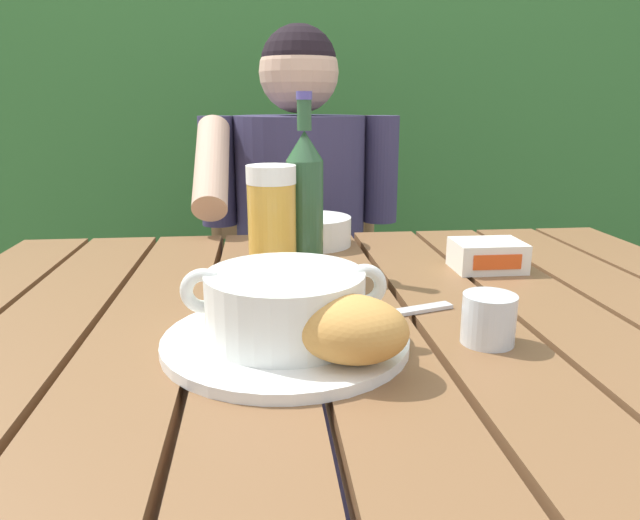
{
  "coord_description": "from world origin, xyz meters",
  "views": [
    {
      "loc": [
        -0.12,
        -0.72,
        1.02
      ],
      "look_at": [
        -0.05,
        -0.02,
        0.83
      ],
      "focal_mm": 32.74,
      "sensor_mm": 36.0,
      "label": 1
    }
  ],
  "objects_px": {
    "soup_bowl": "(285,303)",
    "bread_roll": "(350,329)",
    "person_eating": "(300,233)",
    "beer_glass": "(272,224)",
    "table_knife": "(381,315)",
    "chair_near_diner": "(297,292)",
    "beer_bottle": "(305,200)",
    "serving_plate": "(286,340)",
    "water_glass_small": "(489,319)",
    "butter_tub": "(487,255)",
    "diner_bowl": "(314,231)"
  },
  "relations": [
    {
      "from": "person_eating",
      "to": "bread_roll",
      "type": "relative_size",
      "value": 8.37
    },
    {
      "from": "person_eating",
      "to": "soup_bowl",
      "type": "xyz_separation_m",
      "value": [
        -0.07,
        -0.8,
        0.1
      ]
    },
    {
      "from": "person_eating",
      "to": "butter_tub",
      "type": "relative_size",
      "value": 10.97
    },
    {
      "from": "chair_near_diner",
      "to": "soup_bowl",
      "type": "xyz_separation_m",
      "value": [
        -0.07,
        -1.0,
        0.32
      ]
    },
    {
      "from": "butter_tub",
      "to": "table_knife",
      "type": "xyz_separation_m",
      "value": [
        -0.21,
        -0.2,
        -0.02
      ]
    },
    {
      "from": "person_eating",
      "to": "beer_glass",
      "type": "height_order",
      "value": "person_eating"
    },
    {
      "from": "beer_glass",
      "to": "diner_bowl",
      "type": "distance_m",
      "value": 0.24
    },
    {
      "from": "beer_bottle",
      "to": "table_knife",
      "type": "distance_m",
      "value": 0.25
    },
    {
      "from": "water_glass_small",
      "to": "serving_plate",
      "type": "bearing_deg",
      "value": 176.23
    },
    {
      "from": "soup_bowl",
      "to": "bread_roll",
      "type": "bearing_deg",
      "value": -49.4
    },
    {
      "from": "serving_plate",
      "to": "beer_glass",
      "type": "distance_m",
      "value": 0.26
    },
    {
      "from": "chair_near_diner",
      "to": "diner_bowl",
      "type": "distance_m",
      "value": 0.61
    },
    {
      "from": "beer_bottle",
      "to": "beer_glass",
      "type": "bearing_deg",
      "value": -145.04
    },
    {
      "from": "bread_roll",
      "to": "butter_tub",
      "type": "height_order",
      "value": "bread_roll"
    },
    {
      "from": "butter_tub",
      "to": "table_knife",
      "type": "height_order",
      "value": "butter_tub"
    },
    {
      "from": "beer_glass",
      "to": "chair_near_diner",
      "type": "bearing_deg",
      "value": 83.8
    },
    {
      "from": "butter_tub",
      "to": "soup_bowl",
      "type": "bearing_deg",
      "value": -140.98
    },
    {
      "from": "soup_bowl",
      "to": "beer_bottle",
      "type": "xyz_separation_m",
      "value": [
        0.04,
        0.28,
        0.07
      ]
    },
    {
      "from": "serving_plate",
      "to": "butter_tub",
      "type": "bearing_deg",
      "value": 39.02
    },
    {
      "from": "chair_near_diner",
      "to": "person_eating",
      "type": "distance_m",
      "value": 0.3
    },
    {
      "from": "person_eating",
      "to": "butter_tub",
      "type": "distance_m",
      "value": 0.6
    },
    {
      "from": "chair_near_diner",
      "to": "beer_bottle",
      "type": "bearing_deg",
      "value": -92.42
    },
    {
      "from": "beer_glass",
      "to": "table_knife",
      "type": "relative_size",
      "value": 1.03
    },
    {
      "from": "bread_roll",
      "to": "water_glass_small",
      "type": "bearing_deg",
      "value": 18.72
    },
    {
      "from": "chair_near_diner",
      "to": "table_knife",
      "type": "relative_size",
      "value": 5.86
    },
    {
      "from": "water_glass_small",
      "to": "chair_near_diner",
      "type": "bearing_deg",
      "value": 98.43
    },
    {
      "from": "beer_bottle",
      "to": "table_knife",
      "type": "xyz_separation_m",
      "value": [
        0.08,
        -0.21,
        -0.11
      ]
    },
    {
      "from": "serving_plate",
      "to": "water_glass_small",
      "type": "height_order",
      "value": "water_glass_small"
    },
    {
      "from": "water_glass_small",
      "to": "diner_bowl",
      "type": "distance_m",
      "value": 0.51
    },
    {
      "from": "chair_near_diner",
      "to": "diner_bowl",
      "type": "height_order",
      "value": "chair_near_diner"
    },
    {
      "from": "beer_glass",
      "to": "butter_tub",
      "type": "bearing_deg",
      "value": 4.06
    },
    {
      "from": "bread_roll",
      "to": "beer_bottle",
      "type": "distance_m",
      "value": 0.36
    },
    {
      "from": "serving_plate",
      "to": "diner_bowl",
      "type": "xyz_separation_m",
      "value": [
        0.07,
        0.47,
        0.02
      ]
    },
    {
      "from": "chair_near_diner",
      "to": "serving_plate",
      "type": "distance_m",
      "value": 1.04
    },
    {
      "from": "soup_bowl",
      "to": "butter_tub",
      "type": "bearing_deg",
      "value": 39.02
    },
    {
      "from": "soup_bowl",
      "to": "butter_tub",
      "type": "xyz_separation_m",
      "value": [
        0.34,
        0.27,
        -0.03
      ]
    },
    {
      "from": "soup_bowl",
      "to": "water_glass_small",
      "type": "height_order",
      "value": "soup_bowl"
    },
    {
      "from": "soup_bowl",
      "to": "diner_bowl",
      "type": "height_order",
      "value": "soup_bowl"
    },
    {
      "from": "beer_bottle",
      "to": "water_glass_small",
      "type": "relative_size",
      "value": 4.63
    },
    {
      "from": "serving_plate",
      "to": "diner_bowl",
      "type": "bearing_deg",
      "value": 80.99
    },
    {
      "from": "person_eating",
      "to": "beer_bottle",
      "type": "distance_m",
      "value": 0.55
    },
    {
      "from": "bread_roll",
      "to": "water_glass_small",
      "type": "distance_m",
      "value": 0.17
    },
    {
      "from": "beer_glass",
      "to": "beer_bottle",
      "type": "bearing_deg",
      "value": 34.96
    },
    {
      "from": "bread_roll",
      "to": "water_glass_small",
      "type": "height_order",
      "value": "bread_roll"
    },
    {
      "from": "person_eating",
      "to": "serving_plate",
      "type": "xyz_separation_m",
      "value": [
        -0.07,
        -0.8,
        0.06
      ]
    },
    {
      "from": "person_eating",
      "to": "table_knife",
      "type": "xyz_separation_m",
      "value": [
        0.05,
        -0.73,
        0.06
      ]
    },
    {
      "from": "water_glass_small",
      "to": "butter_tub",
      "type": "distance_m",
      "value": 0.31
    },
    {
      "from": "water_glass_small",
      "to": "diner_bowl",
      "type": "bearing_deg",
      "value": 107.4
    },
    {
      "from": "chair_near_diner",
      "to": "soup_bowl",
      "type": "height_order",
      "value": "chair_near_diner"
    },
    {
      "from": "soup_bowl",
      "to": "table_knife",
      "type": "xyz_separation_m",
      "value": [
        0.12,
        0.07,
        -0.05
      ]
    }
  ]
}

